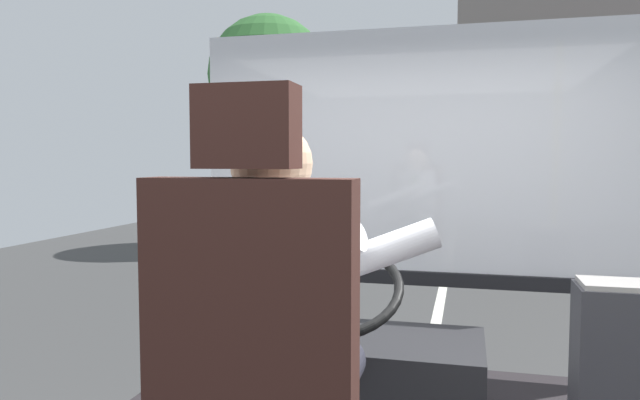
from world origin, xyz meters
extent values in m
cube|color=#383838|center=(0.00, 8.80, -0.03)|extent=(18.00, 44.00, 0.05)
cube|color=silver|center=(0.00, 8.80, 0.00)|extent=(0.12, 39.60, 0.00)
cube|color=#381E19|center=(-0.15, -0.60, 1.46)|extent=(0.48, 0.10, 0.66)
cube|color=#381E19|center=(-0.15, -0.60, 1.90)|extent=(0.22, 0.10, 0.18)
cylinder|color=#282833|center=(-0.06, -0.27, 1.21)|extent=(0.16, 0.46, 0.16)
cylinder|color=#282833|center=(-0.24, -0.27, 1.21)|extent=(0.16, 0.46, 0.16)
cylinder|color=silver|center=(-0.15, -0.44, 1.43)|extent=(0.34, 0.34, 0.60)
cube|color=#70934C|center=(-0.15, -0.26, 1.50)|extent=(0.06, 0.01, 0.37)
sphere|color=tan|center=(-0.15, -0.44, 1.82)|extent=(0.20, 0.20, 0.20)
cylinder|color=silver|center=(-0.05, -0.16, 1.52)|extent=(0.61, 0.22, 0.29)
cylinder|color=silver|center=(-0.25, -0.16, 1.52)|extent=(0.61, 0.22, 0.29)
cube|color=black|center=(-0.15, 0.78, 0.83)|extent=(1.10, 0.56, 0.40)
cylinder|color=black|center=(-0.15, 0.38, 1.15)|extent=(0.07, 0.29, 0.44)
torus|color=black|center=(-0.15, 0.27, 1.35)|extent=(0.50, 0.46, 0.28)
cylinder|color=black|center=(-0.15, 0.27, 1.35)|extent=(0.14, 0.14, 0.09)
cube|color=#333338|center=(0.87, 0.63, 0.99)|extent=(0.27, 0.23, 0.71)
cube|color=#9E9993|center=(0.87, 0.63, 1.35)|extent=(0.24, 0.21, 0.02)
cube|color=silver|center=(0.00, 1.62, 1.88)|extent=(2.50, 0.01, 1.40)
cube|color=black|center=(0.00, 1.62, 1.14)|extent=(2.50, 0.08, 0.08)
cylinder|color=#4C3828|center=(-3.79, 10.00, 1.38)|extent=(0.25, 0.25, 2.76)
sphere|color=#2F652D|center=(-3.79, 10.00, 3.58)|extent=(2.53, 2.53, 2.53)
cube|color=gray|center=(4.79, 17.46, 3.69)|extent=(9.66, 4.13, 7.38)
cylinder|color=black|center=(3.74, 12.06, 0.28)|extent=(0.14, 0.55, 0.55)
camera|label=1|loc=(0.32, -1.79, 1.83)|focal=32.87mm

